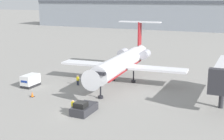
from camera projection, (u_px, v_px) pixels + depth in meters
The scene contains 8 objects.
ground_plane at pixel (77, 115), 41.08m from camera, with size 600.00×600.00×0.00m, color gray.
terminal_building at pixel (207, 16), 146.20m from camera, with size 180.00×16.80×13.94m.
airplane_main at pixel (122, 62), 56.05m from camera, with size 23.48×26.28×10.25m.
pushback_tug at pixel (84, 108), 41.54m from camera, with size 2.20×4.16×1.79m.
luggage_cart at pixel (30, 81), 54.00m from camera, with size 1.87×3.37×2.10m.
worker_near_tug at pixel (73, 106), 41.90m from camera, with size 0.40×0.24×1.69m.
worker_by_wing at pixel (78, 80), 54.83m from camera, with size 0.40×0.25×1.78m.
traffic_cone_left at pixel (32, 94), 48.48m from camera, with size 0.61×0.61×0.79m.
Camera 1 is at (20.02, -33.43, 15.00)m, focal length 50.00 mm.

